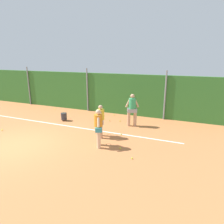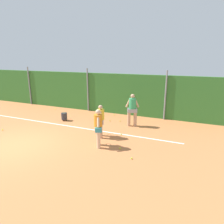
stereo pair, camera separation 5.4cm
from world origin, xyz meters
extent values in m
plane|color=#C67542|center=(0.00, 1.99, 0.00)|extent=(29.59, 29.59, 0.00)
cube|color=#33702D|center=(0.00, 6.76, 1.39)|extent=(19.23, 0.25, 2.79)
cylinder|color=gray|center=(-5.55, 6.58, 1.56)|extent=(0.10, 0.10, 3.11)
cylinder|color=gray|center=(0.00, 6.58, 1.56)|extent=(0.10, 0.10, 3.11)
cylinder|color=gray|center=(5.55, 6.58, 1.56)|extent=(0.10, 0.10, 3.11)
cube|color=white|center=(0.00, 3.09, 0.00)|extent=(14.06, 0.10, 0.01)
cylinder|color=beige|center=(3.58, 1.16, 0.38)|extent=(0.17, 0.17, 0.75)
cylinder|color=beige|center=(3.42, 1.46, 0.38)|extent=(0.17, 0.17, 0.75)
cube|color=teal|center=(3.50, 1.31, 0.85)|extent=(0.49, 0.58, 0.20)
cylinder|color=orange|center=(3.50, 1.31, 1.22)|extent=(0.37, 0.37, 0.53)
sphere|color=beige|center=(3.50, 1.31, 1.61)|extent=(0.22, 0.22, 0.22)
cylinder|color=beige|center=(3.59, 1.13, 1.26)|extent=(0.20, 0.28, 0.51)
cylinder|color=beige|center=(3.40, 1.50, 1.26)|extent=(0.20, 0.28, 0.51)
cylinder|color=black|center=(3.32, 1.55, 0.90)|extent=(0.03, 0.03, 0.28)
torus|color=#26262B|center=(3.32, 1.55, 0.63)|extent=(0.15, 0.26, 0.28)
cylinder|color=tan|center=(3.17, 2.21, 0.36)|extent=(0.16, 0.16, 0.72)
cylinder|color=tan|center=(3.04, 2.50, 0.36)|extent=(0.16, 0.16, 0.72)
cube|color=#99999E|center=(3.10, 2.36, 0.82)|extent=(0.46, 0.55, 0.19)
cylinder|color=yellow|center=(3.10, 2.36, 1.17)|extent=(0.35, 0.35, 0.51)
sphere|color=tan|center=(3.10, 2.36, 1.54)|extent=(0.21, 0.21, 0.21)
cylinder|color=tan|center=(3.19, 2.18, 1.21)|extent=(0.18, 0.27, 0.49)
cylinder|color=tan|center=(3.02, 2.54, 1.21)|extent=(0.18, 0.27, 0.49)
cylinder|color=black|center=(2.94, 2.60, 0.85)|extent=(0.03, 0.03, 0.28)
torus|color=#26262B|center=(2.94, 2.60, 0.58)|extent=(0.14, 0.27, 0.28)
cylinder|color=tan|center=(3.86, 4.50, 0.41)|extent=(0.18, 0.18, 0.82)
cylinder|color=tan|center=(4.20, 4.64, 0.41)|extent=(0.18, 0.18, 0.82)
cube|color=#99999E|center=(4.03, 4.57, 0.93)|extent=(0.63, 0.50, 0.22)
cylinder|color=#339E60|center=(4.03, 4.57, 1.34)|extent=(0.40, 0.40, 0.59)
sphere|color=tan|center=(4.03, 4.57, 1.76)|extent=(0.24, 0.24, 0.24)
cylinder|color=tan|center=(3.82, 4.48, 1.38)|extent=(0.32, 0.20, 0.56)
cylinder|color=tan|center=(4.24, 4.65, 1.38)|extent=(0.32, 0.20, 0.56)
cylinder|color=#2D2D33|center=(-0.20, 3.87, 0.29)|extent=(0.36, 0.36, 0.42)
cylinder|color=#2D2D33|center=(-0.07, 3.87, 0.04)|extent=(0.02, 0.02, 0.08)
cylinder|color=#2D2D33|center=(-0.33, 3.87, 0.04)|extent=(0.02, 0.02, 0.08)
cylinder|color=#2D2D33|center=(-0.20, 4.00, 0.04)|extent=(0.02, 0.02, 0.08)
sphere|color=#CCDB33|center=(-0.16, 3.90, 0.48)|extent=(0.07, 0.07, 0.07)
sphere|color=#CCDB33|center=(-0.25, 3.85, 0.48)|extent=(0.07, 0.07, 0.07)
sphere|color=#CCDB33|center=(3.96, 2.99, 0.03)|extent=(0.07, 0.07, 0.07)
sphere|color=#CCDB33|center=(3.12, 5.06, 0.03)|extent=(0.07, 0.07, 0.07)
sphere|color=#CCDB33|center=(5.22, 0.77, 0.03)|extent=(0.07, 0.07, 0.07)
sphere|color=#CCDB33|center=(2.50, 4.89, 0.03)|extent=(0.07, 0.07, 0.07)
sphere|color=#CCDB33|center=(4.48, 1.44, 0.03)|extent=(0.07, 0.07, 0.07)
sphere|color=#CCDB33|center=(2.25, 6.21, 0.03)|extent=(0.07, 0.07, 0.07)
sphere|color=#CCDB33|center=(1.08, 6.19, 0.03)|extent=(0.07, 0.07, 0.07)
sphere|color=#CCDB33|center=(-2.27, 1.08, 0.03)|extent=(0.07, 0.07, 0.07)
sphere|color=#CCDB33|center=(-2.56, 5.95, 0.03)|extent=(0.07, 0.07, 0.07)
camera|label=1|loc=(7.23, -6.11, 3.88)|focal=32.18mm
camera|label=2|loc=(7.28, -6.09, 3.88)|focal=32.18mm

